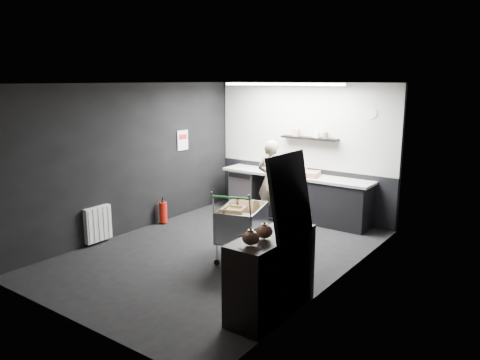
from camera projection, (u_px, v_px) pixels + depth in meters
The scene contains 22 objects.
floor at pixel (220, 252), 7.63m from camera, with size 5.50×5.50×0.00m, color black.
ceiling at pixel (219, 83), 7.06m from camera, with size 5.50×5.50×0.00m, color silver.
wall_back at pixel (303, 150), 9.52m from camera, with size 5.50×5.50×0.00m, color black.
wall_front at pixel (65, 210), 5.16m from camera, with size 5.50×5.50×0.00m, color black.
wall_left at pixel (133, 159), 8.49m from camera, with size 5.50×5.50×0.00m, color black.
wall_right at pixel (338, 188), 6.20m from camera, with size 5.50×5.50×0.00m, color black.
kitchen_wall_panel at pixel (303, 125), 9.40m from camera, with size 3.95×0.02×1.70m, color beige.
dado_panel at pixel (302, 191), 9.68m from camera, with size 3.95×0.02×1.00m, color black.
floating_shelf at pixel (309, 138), 9.25m from camera, with size 1.20×0.22×0.04m, color black.
wall_clock at pixel (372, 113), 8.52m from camera, with size 0.20×0.20×0.03m, color silver.
poster at pixel (183, 140), 9.46m from camera, with size 0.02×0.30×0.40m, color white.
poster_red_band at pixel (183, 137), 9.45m from camera, with size 0.01×0.22×0.10m, color red.
radiator at pixel (98, 224), 7.95m from camera, with size 0.10×0.50×0.60m, color silver.
ceiling_strip at pixel (282, 84), 8.53m from camera, with size 2.40×0.20×0.04m, color white.
prep_counter at pixel (300, 197), 9.37m from camera, with size 3.20×0.61×0.90m.
person at pixel (271, 181), 9.17m from camera, with size 0.59×0.39×1.62m, color beige.
shopping_cart at pixel (242, 225), 7.31m from camera, with size 0.89×1.18×1.11m.
sideboard at pixel (274, 263), 5.56m from camera, with size 0.56×1.30×1.95m.
fire_extinguisher at pixel (163, 211), 9.08m from camera, with size 0.15×0.15×0.51m.
cardboard_box at pixel (306, 174), 9.14m from camera, with size 0.50×0.38×0.10m, color #AB7D5B.
pink_tub at pixel (298, 170), 9.29m from camera, with size 0.19×0.19×0.19m, color beige.
white_container at pixel (301, 171), 9.20m from camera, with size 0.21×0.16×0.18m, color silver.
Camera 1 is at (4.49, -5.65, 2.76)m, focal length 35.00 mm.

